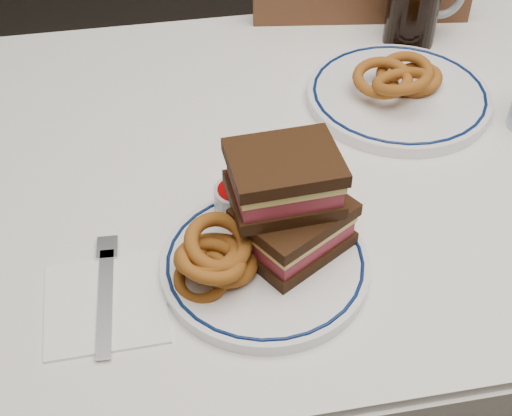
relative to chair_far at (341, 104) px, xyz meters
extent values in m
cube|color=black|center=(-0.13, -0.48, -0.48)|extent=(6.00, 7.00, 0.00)
cube|color=white|center=(-0.13, -0.48, 0.26)|extent=(1.26, 0.86, 0.03)
cylinder|color=#482A17|center=(-0.67, -0.14, -0.12)|extent=(0.06, 0.06, 0.71)
cube|color=white|center=(-0.13, -0.05, 0.17)|extent=(1.26, 0.01, 0.17)
cube|color=#482A17|center=(0.01, 0.07, -0.06)|extent=(0.46, 0.46, 0.04)
cylinder|color=#482A17|center=(0.21, 0.22, -0.28)|extent=(0.03, 0.03, 0.40)
cylinder|color=#482A17|center=(0.16, -0.13, -0.28)|extent=(0.03, 0.03, 0.40)
cylinder|color=#482A17|center=(-0.14, 0.27, -0.28)|extent=(0.03, 0.03, 0.40)
cylinder|color=#482A17|center=(-0.19, -0.08, -0.28)|extent=(0.03, 0.03, 0.40)
cube|color=#482A17|center=(-0.02, -0.11, 0.18)|extent=(0.41, 0.09, 0.45)
cylinder|color=white|center=(-0.31, -0.70, 0.28)|extent=(0.26, 0.26, 0.02)
torus|color=#0A1B4B|center=(-0.31, -0.70, 0.29)|extent=(0.25, 0.25, 0.00)
cube|color=black|center=(-0.27, -0.68, 0.30)|extent=(0.16, 0.16, 0.02)
cube|color=#B0333A|center=(-0.27, -0.68, 0.32)|extent=(0.15, 0.14, 0.02)
cube|color=#E5CE66|center=(-0.27, -0.68, 0.33)|extent=(0.16, 0.15, 0.01)
cube|color=black|center=(-0.27, -0.68, 0.35)|extent=(0.16, 0.16, 0.02)
cube|color=black|center=(-0.28, -0.66, 0.36)|extent=(0.14, 0.11, 0.02)
cube|color=#B0333A|center=(-0.28, -0.66, 0.38)|extent=(0.12, 0.10, 0.02)
cube|color=#E5CE66|center=(-0.28, -0.66, 0.40)|extent=(0.13, 0.10, 0.01)
cube|color=black|center=(-0.28, -0.66, 0.41)|extent=(0.14, 0.11, 0.02)
torus|color=#653A0D|center=(-0.39, -0.72, 0.30)|extent=(0.08, 0.07, 0.05)
torus|color=#653A0D|center=(-0.37, -0.71, 0.31)|extent=(0.09, 0.08, 0.04)
torus|color=#653A0D|center=(-0.38, -0.70, 0.32)|extent=(0.09, 0.09, 0.04)
torus|color=#653A0D|center=(-0.38, -0.72, 0.33)|extent=(0.09, 0.09, 0.05)
torus|color=#653A0D|center=(-0.37, -0.70, 0.34)|extent=(0.09, 0.08, 0.06)
cylinder|color=silver|center=(-0.33, -0.60, 0.30)|extent=(0.06, 0.06, 0.03)
cylinder|color=#840203|center=(-0.33, -0.60, 0.32)|extent=(0.05, 0.05, 0.01)
cylinder|color=black|center=(0.05, -0.20, 0.35)|extent=(0.09, 0.09, 0.15)
cylinder|color=white|center=(-0.03, -0.38, 0.28)|extent=(0.30, 0.30, 0.02)
torus|color=#0A1B4B|center=(-0.03, -0.38, 0.29)|extent=(0.28, 0.28, 0.01)
torus|color=#653A0D|center=(0.00, -0.36, 0.30)|extent=(0.09, 0.09, 0.04)
torus|color=#653A0D|center=(-0.02, -0.36, 0.31)|extent=(0.10, 0.09, 0.05)
torus|color=#653A0D|center=(-0.06, -0.38, 0.32)|extent=(0.10, 0.10, 0.03)
torus|color=#653A0D|center=(-0.04, -0.41, 0.33)|extent=(0.10, 0.09, 0.06)
cube|color=white|center=(-0.51, -0.72, 0.27)|extent=(0.15, 0.15, 0.00)
cube|color=#B7B7BC|center=(-0.51, -0.72, 0.28)|extent=(0.03, 0.17, 0.00)
cube|color=#B7B7BC|center=(-0.51, -0.63, 0.28)|extent=(0.03, 0.04, 0.00)
camera|label=1|loc=(-0.43, -1.29, 0.95)|focal=50.00mm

